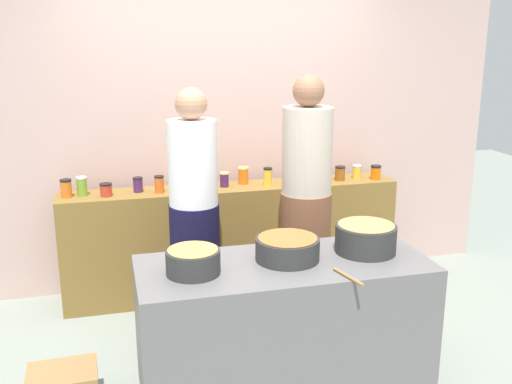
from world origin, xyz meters
TOP-DOWN VIEW (x-y plane):
  - ground at (0.00, 0.00)m, footprint 12.00×12.00m
  - storefront_wall at (0.00, 1.45)m, footprint 4.80×0.12m
  - display_shelf at (0.00, 1.10)m, footprint 2.70×0.36m
  - prep_table at (0.00, -0.30)m, footprint 1.70×0.70m
  - preserve_jar_0 at (-1.26, 1.10)m, footprint 0.08×0.08m
  - preserve_jar_1 at (-1.15, 1.11)m, footprint 0.08×0.08m
  - preserve_jar_2 at (-0.98, 1.05)m, footprint 0.09×0.09m
  - preserve_jar_3 at (-0.74, 1.12)m, footprint 0.08×0.08m
  - preserve_jar_4 at (-0.58, 1.05)m, footprint 0.07×0.07m
  - preserve_jar_5 at (-0.36, 1.11)m, footprint 0.09×0.09m
  - preserve_jar_6 at (-0.19, 1.08)m, footprint 0.07×0.07m
  - preserve_jar_7 at (-0.06, 1.11)m, footprint 0.07×0.07m
  - preserve_jar_8 at (0.10, 1.17)m, footprint 0.09×0.09m
  - preserve_jar_9 at (0.28, 1.05)m, footprint 0.07×0.07m
  - preserve_jar_10 at (0.48, 1.15)m, footprint 0.07×0.07m
  - preserve_jar_11 at (0.63, 1.10)m, footprint 0.08×0.08m
  - preserve_jar_12 at (0.80, 1.12)m, footprint 0.08×0.08m
  - preserve_jar_13 at (0.91, 1.08)m, footprint 0.09×0.09m
  - preserve_jar_14 at (1.08, 1.11)m, footprint 0.07×0.07m
  - preserve_jar_15 at (1.21, 1.04)m, footprint 0.09×0.09m
  - cooking_pot_left at (-0.53, -0.33)m, footprint 0.30×0.30m
  - cooking_pot_center at (0.03, -0.26)m, footprint 0.38×0.38m
  - cooking_pot_right at (0.53, -0.25)m, footprint 0.37×0.37m
  - wooden_spoon at (0.27, -0.60)m, footprint 0.08×0.25m
  - cook_with_tongs at (-0.40, 0.52)m, footprint 0.35×0.35m
  - cook_in_cap at (0.40, 0.46)m, footprint 0.36×0.36m

SIDE VIEW (x-z plane):
  - ground at x=0.00m, z-range 0.00..0.00m
  - prep_table at x=0.00m, z-range 0.00..0.80m
  - display_shelf at x=0.00m, z-range 0.00..0.90m
  - cook_with_tongs at x=-0.40m, z-range -0.08..1.67m
  - wooden_spoon at x=0.27m, z-range 0.80..0.81m
  - cook_in_cap at x=0.40m, z-range -0.08..1.73m
  - cooking_pot_center at x=0.03m, z-range 0.79..0.93m
  - cooking_pot_left at x=-0.53m, z-range 0.79..0.94m
  - cooking_pot_right at x=0.53m, z-range 0.79..0.97m
  - preserve_jar_2 at x=-0.98m, z-range 0.90..1.00m
  - preserve_jar_5 at x=-0.36m, z-range 0.90..1.00m
  - preserve_jar_11 at x=0.63m, z-range 0.90..1.01m
  - preserve_jar_10 at x=0.48m, z-range 0.90..1.01m
  - preserve_jar_14 at x=1.08m, z-range 0.90..1.01m
  - preserve_jar_3 at x=-0.74m, z-range 0.90..1.02m
  - preserve_jar_7 at x=-0.06m, z-range 0.90..1.02m
  - preserve_jar_13 at x=0.91m, z-range 0.90..1.02m
  - preserve_jar_15 at x=1.21m, z-range 0.90..1.02m
  - preserve_jar_12 at x=0.80m, z-range 0.90..1.03m
  - preserve_jar_4 at x=-0.58m, z-range 0.90..1.04m
  - preserve_jar_0 at x=-1.26m, z-range 0.90..1.04m
  - preserve_jar_8 at x=0.10m, z-range 0.90..1.04m
  - preserve_jar_6 at x=-0.19m, z-range 0.90..1.05m
  - preserve_jar_1 at x=-1.15m, z-range 0.90..1.05m
  - preserve_jar_9 at x=0.28m, z-range 0.90..1.05m
  - storefront_wall at x=0.00m, z-range 0.00..3.00m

